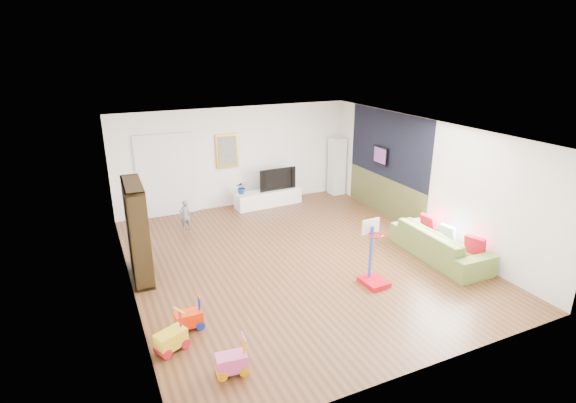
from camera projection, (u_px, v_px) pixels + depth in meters
name	position (u px, v px, depth m)	size (l,w,h in m)	color
floor	(296.00, 259.00, 9.38)	(6.50, 7.50, 0.00)	brown
ceiling	(297.00, 131.00, 8.48)	(6.50, 7.50, 0.00)	white
wall_back	(236.00, 157.00, 12.14)	(6.50, 0.00, 2.70)	white
wall_front	(425.00, 285.00, 5.72)	(6.50, 0.00, 2.70)	silver
wall_left	(125.00, 224.00, 7.64)	(0.00, 7.50, 2.70)	silver
wall_right	(425.00, 179.00, 10.22)	(0.00, 7.50, 2.70)	silver
navy_accent	(388.00, 145.00, 11.25)	(0.01, 3.20, 1.70)	black
olive_wainscot	(384.00, 196.00, 11.70)	(0.01, 3.20, 1.00)	brown
doorway	(166.00, 177.00, 11.45)	(1.45, 0.06, 2.10)	white
painting_back	(227.00, 151.00, 11.94)	(0.62, 0.06, 0.92)	gold
artwork_right	(380.00, 155.00, 11.49)	(0.04, 0.56, 0.46)	#7F3F8C
media_console	(268.00, 198.00, 12.43)	(1.87, 0.47, 0.44)	white
tall_cabinet	(337.00, 166.00, 13.23)	(0.39, 0.39, 1.68)	white
bookshelf	(137.00, 231.00, 8.40)	(0.34, 1.28, 1.88)	black
sofa	(440.00, 244.00, 9.32)	(2.26, 0.88, 0.66)	olive
basketball_hoop	(376.00, 254.00, 8.19)	(0.43, 0.52, 1.25)	red
ride_on_yellow	(170.00, 333.00, 6.50)	(0.44, 0.27, 0.59)	yellow
ride_on_orange	(188.00, 313.00, 7.00)	(0.42, 0.26, 0.56)	#FF3003
ride_on_pink	(231.00, 356.00, 6.04)	(0.42, 0.26, 0.56)	#EA4C9D
child	(185.00, 215.00, 10.73)	(0.27, 0.18, 0.75)	slate
tv	(276.00, 178.00, 12.39)	(1.06, 0.14, 0.61)	black
vase_plant	(242.00, 187.00, 12.03)	(0.32, 0.28, 0.35)	navy
pillow_left	(475.00, 245.00, 8.79)	(0.10, 0.39, 0.39)	#B90D23
pillow_center	(448.00, 233.00, 9.36)	(0.09, 0.35, 0.35)	white
pillow_right	(428.00, 223.00, 9.89)	(0.10, 0.37, 0.37)	#AF0B1C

